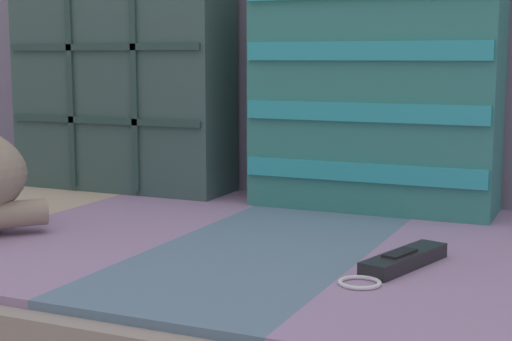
# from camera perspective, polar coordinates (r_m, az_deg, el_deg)

# --- Properties ---
(sofa_backrest) EXTENTS (1.98, 0.14, 0.52)m
(sofa_backrest) POSITION_cam_1_polar(r_m,az_deg,el_deg) (1.47, 8.19, 8.42)
(sofa_backrest) COLOR slate
(sofa_backrest) RESTS_ON couch
(throw_pillow_quilted) EXTENTS (0.43, 0.14, 0.41)m
(throw_pillow_quilted) POSITION_cam_1_polar(r_m,az_deg,el_deg) (1.52, -9.68, 6.29)
(throw_pillow_quilted) COLOR #38514C
(throw_pillow_quilted) RESTS_ON couch
(throw_pillow_striped) EXTENTS (0.40, 0.14, 0.43)m
(throw_pillow_striped) POSITION_cam_1_polar(r_m,az_deg,el_deg) (1.31, 8.59, 6.49)
(throw_pillow_striped) COLOR #337A70
(throw_pillow_striped) RESTS_ON couch
(game_remote_near) EXTENTS (0.10, 0.20, 0.02)m
(game_remote_near) POSITION_cam_1_polar(r_m,az_deg,el_deg) (0.97, 10.51, -6.50)
(game_remote_near) COLOR black
(game_remote_near) RESTS_ON couch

